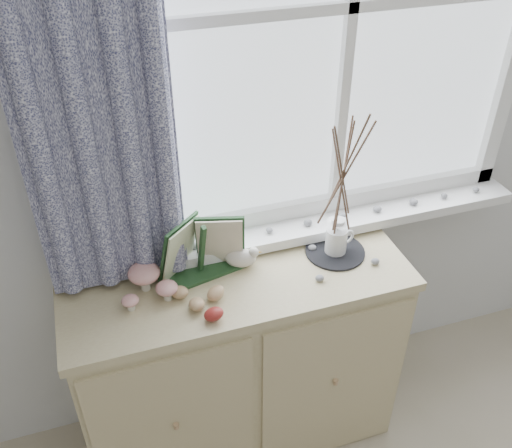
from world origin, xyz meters
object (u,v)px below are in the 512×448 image
Objects in this scene: botanical_book at (203,252)px; toadstool_cluster at (148,280)px; twig_pitcher at (343,172)px; sideboard at (240,362)px.

botanical_book reaches higher than toadstool_cluster.
twig_pitcher reaches higher than toadstool_cluster.
sideboard is 0.57m from toadstool_cluster.
toadstool_cluster is at bearing 171.44° from botanical_book.
twig_pitcher reaches higher than botanical_book.
toadstool_cluster is (-0.30, 0.02, 0.48)m from sideboard.
botanical_book is at bearing 161.63° from sideboard.
sideboard is at bearing 172.83° from twig_pitcher.
botanical_book is 1.82× the size of toadstool_cluster.
toadstool_cluster is 0.73m from twig_pitcher.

